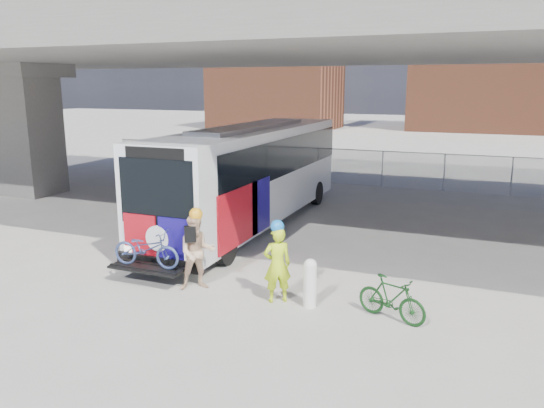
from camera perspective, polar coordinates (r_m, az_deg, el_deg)
The scene contains 9 objects.
ground at distance 16.59m, azimuth 0.36°, elevation -5.07°, with size 160.00×160.00×0.00m, color #9E9991.
bus at distance 19.28m, azimuth -2.18°, elevation 3.86°, with size 2.67×12.94×3.69m.
overpass at distance 19.63m, azimuth 4.96°, elevation 16.98°, with size 40.00×16.00×7.95m.
chainlink_fence at distance 27.55m, azimuth 9.77°, elevation 4.91°, with size 30.00×0.06×30.00m.
brick_buildings at distance 63.06m, azimuth 18.49°, elevation 12.36°, with size 54.00×22.00×12.00m.
bollard at distance 12.40m, azimuth 4.12°, elevation -8.28°, with size 0.30×0.30×1.17m.
cyclist_hivis at distance 12.55m, azimuth 0.57°, elevation -6.33°, with size 0.80×0.74×2.01m.
cyclist_tan at distance 13.45m, azimuth -8.07°, elevation -5.03°, with size 1.18×1.13×2.11m.
bike_parked at distance 12.05m, azimuth 12.74°, elevation -9.89°, with size 0.47×1.65×0.99m, color #123915.
Camera 1 is at (5.90, -14.66, 5.05)m, focal length 35.00 mm.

